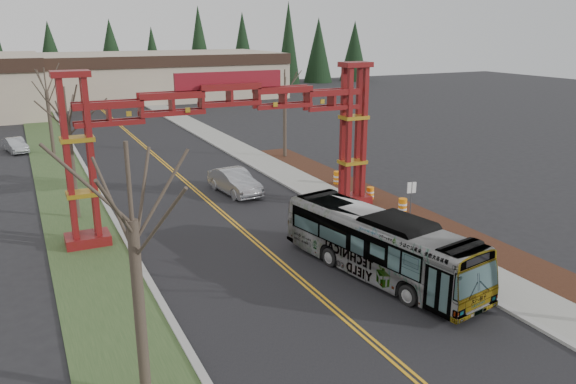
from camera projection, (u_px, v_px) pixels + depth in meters
road at (198, 192)px, 38.51m from camera, size 12.00×110.00×0.02m
lane_line_left at (196, 192)px, 38.46m from camera, size 0.12×100.00×0.01m
lane_line_right at (199, 192)px, 38.56m from camera, size 0.12×100.00×0.01m
curb_right at (279, 181)px, 41.06m from camera, size 0.30×110.00×0.15m
sidewalk_right at (296, 179)px, 41.67m from camera, size 2.60×110.00×0.14m
landscape_strip at (466, 239)px, 29.80m from camera, size 2.60×50.00×0.12m
grass_median at (74, 207)px, 35.16m from camera, size 4.00×110.00×0.08m
curb_left at (105, 203)px, 35.92m from camera, size 0.30×110.00×0.15m
gateway_arch at (230, 120)px, 30.78m from camera, size 18.20×1.60×8.90m
retail_building_east at (155, 75)px, 89.16m from camera, size 38.00×20.30×7.00m
conifer_treeline at (80, 54)px, 94.65m from camera, size 116.10×5.60×13.00m
transit_bus at (379, 245)px, 25.19m from camera, size 4.42×10.95×2.97m
silver_sedan at (235, 182)px, 37.94m from camera, size 2.38×5.23×1.67m
parked_car_far_a at (15, 145)px, 50.61m from camera, size 2.26×4.18×1.31m
bare_tree_median_near at (132, 222)px, 15.48m from camera, size 3.37×3.37×7.98m
bare_tree_median_mid at (68, 124)px, 31.68m from camera, size 3.09×3.09×7.72m
bare_tree_median_far at (46, 92)px, 48.30m from camera, size 3.08×3.08×7.59m
bare_tree_right_far at (285, 93)px, 47.19m from camera, size 2.97×2.97×7.53m
street_sign at (411, 193)px, 32.27m from camera, size 0.53×0.15×2.36m
barrel_south at (403, 206)px, 33.83m from camera, size 0.53×0.53×0.98m
barrel_mid at (370, 194)px, 36.50m from camera, size 0.49×0.49×0.91m
barrel_north at (337, 178)px, 40.03m from camera, size 0.55×0.55×1.02m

